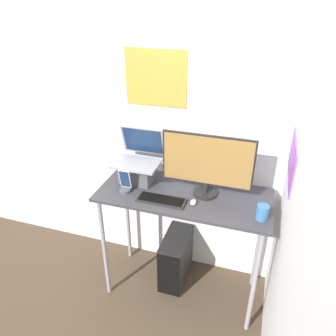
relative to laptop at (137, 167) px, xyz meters
name	(u,v)px	position (x,y,z in m)	size (l,w,h in m)	color
ground_plane	(172,313)	(0.37, -0.33, -1.02)	(12.00, 12.00, 0.00)	#473828
wall_back	(198,122)	(0.37, 0.27, 0.29)	(6.00, 0.06, 2.60)	silver
wall_side_right	(301,177)	(1.04, -0.33, 0.28)	(0.06, 6.00, 2.60)	silver
desk	(184,207)	(0.37, -0.07, -0.22)	(1.17, 0.51, 0.91)	#333338
laptop	(137,167)	(0.00, 0.00, 0.00)	(0.32, 0.29, 0.37)	#4C4C51
monitor	(207,165)	(0.51, -0.04, 0.12)	(0.60, 0.16, 0.43)	black
keyboard	(161,200)	(0.25, -0.20, -0.10)	(0.32, 0.12, 0.02)	black
mouse	(193,202)	(0.46, -0.18, -0.09)	(0.04, 0.06, 0.03)	white
cell_phone	(125,185)	(-0.02, -0.17, -0.06)	(0.08, 0.07, 0.17)	#4C4C51
computer_tower	(176,258)	(0.29, 0.02, -0.80)	(0.19, 0.41, 0.42)	black
mug	(262,212)	(0.89, -0.20, -0.06)	(0.07, 0.07, 0.09)	#336699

